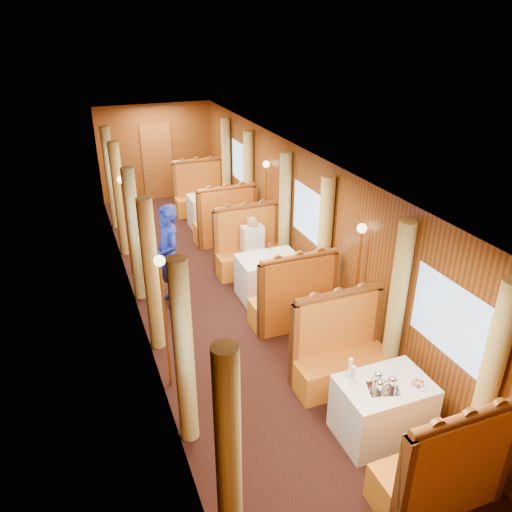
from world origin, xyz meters
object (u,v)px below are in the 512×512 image
banquette_far_aft (201,196)px  rose_vase_mid (270,247)px  table_near (383,409)px  passenger (253,241)px  banquette_far_fwd (225,224)px  tea_tray (383,389)px  banquette_near_fwd (441,473)px  teapot_left (380,388)px  teapot_right (392,384)px  fruit_plate (417,384)px  steward (169,256)px  table_mid (269,277)px  banquette_mid_fwd (293,302)px  banquette_near_aft (339,355)px  banquette_mid_aft (249,251)px  table_far (212,211)px  teapot_back (378,379)px  rose_vase_far (209,188)px

banquette_far_aft → rose_vase_mid: (0.03, -4.48, 0.50)m
table_near → passenger: bearing=90.0°
banquette_far_fwd → tea_tray: bearing=-90.9°
banquette_near_fwd → teapot_left: size_ratio=8.53×
teapot_right → fruit_plate: 0.32m
rose_vase_mid → steward: steward is taller
table_mid → banquette_far_aft: 4.51m
banquette_mid_fwd → table_near: bearing=-90.0°
banquette_far_aft → banquette_near_aft: bearing=-90.0°
banquette_mid_aft → banquette_far_aft: bearing=90.0°
tea_tray → teapot_left: size_ratio=2.16×
banquette_mid_aft → table_far: (0.00, 2.49, -0.05)m
banquette_far_fwd → steward: steward is taller
rose_vase_mid → table_near: bearing=-90.5°
table_far → tea_tray: bearing=-90.7°
banquette_far_fwd → passenger: banquette_far_fwd is taller
banquette_mid_aft → passenger: size_ratio=1.76×
teapot_back → passenger: 4.25m
tea_tray → rose_vase_far: bearing=89.6°
banquette_near_fwd → teapot_left: (-0.16, 0.92, 0.39)m
banquette_far_fwd → teapot_left: banquette_far_fwd is taller
passenger → teapot_left: bearing=-92.1°
rose_vase_far → teapot_left: bearing=-91.0°
rose_vase_far → passenger: size_ratio=0.47×
banquette_mid_fwd → teapot_right: 2.62m
table_mid → table_far: size_ratio=1.00×
steward → banquette_near_fwd: bearing=10.3°
table_near → banquette_near_fwd: (0.00, -1.01, 0.05)m
banquette_far_aft → rose_vase_far: size_ratio=3.72×
banquette_mid_aft → banquette_far_aft: 3.50m
banquette_near_aft → banquette_far_fwd: (0.00, 4.97, 0.00)m
banquette_near_fwd → rose_vase_far: bearing=90.3°
banquette_far_aft → teapot_back: bearing=-90.7°
banquette_mid_aft → teapot_back: (-0.10, -4.49, 0.39)m
table_mid → fruit_plate: size_ratio=4.56×
tea_tray → table_near: bearing=40.4°
table_near → banquette_far_fwd: bearing=90.0°
banquette_near_fwd → banquette_mid_fwd: bearing=90.0°
banquette_far_fwd → teapot_left: (-0.16, -6.08, 0.39)m
banquette_near_fwd → rose_vase_mid: size_ratio=3.72×
banquette_near_aft → banquette_mid_aft: size_ratio=1.00×
rose_vase_far → banquette_near_fwd: bearing=-89.7°
tea_tray → passenger: 4.35m
table_near → teapot_back: teapot_back is taller
banquette_near_aft → table_mid: banquette_near_aft is taller
table_far → teapot_back: 6.99m
banquette_near_aft → steward: bearing=120.2°
banquette_far_fwd → teapot_back: banquette_far_fwd is taller
table_near → teapot_right: (-0.00, -0.10, 0.44)m
banquette_mid_aft → rose_vase_mid: bearing=-88.3°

